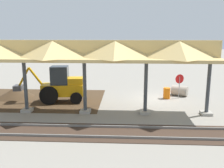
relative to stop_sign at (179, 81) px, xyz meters
The scene contains 9 objects.
ground_plane 2.45m from the stop_sign, ahead, with size 120.00×120.00×0.00m, color gray.
dirt_work_zone 11.63m from the stop_sign, ahead, with size 10.32×7.00×0.01m, color #42301E.
platform_canopy 12.28m from the stop_sign, 20.53° to the left, with size 25.53×3.20×4.90m.
rail_tracks 7.95m from the stop_sign, 75.48° to the left, with size 60.00×2.58×0.15m.
stop_sign is the anchor object (origin of this frame).
backhoe 9.62m from the stop_sign, ahead, with size 5.40×1.99×2.82m.
dirt_mound 13.73m from the stop_sign, ahead, with size 6.00×6.00×1.71m, color #42301E.
concrete_pipe 1.32m from the stop_sign, 105.85° to the right, with size 1.56×1.35×0.88m.
traffic_barrel 1.42m from the stop_sign, ahead, with size 0.56×0.56×0.90m, color orange.
Camera 1 is at (2.51, 20.00, 5.44)m, focal length 40.00 mm.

